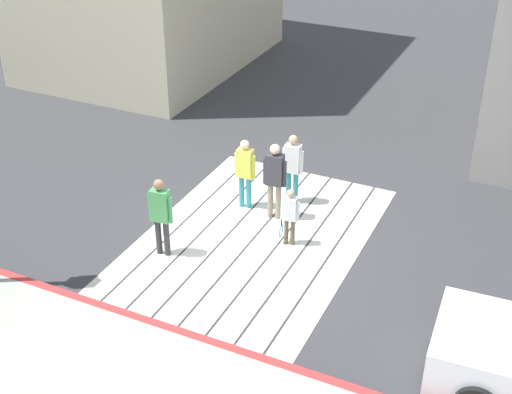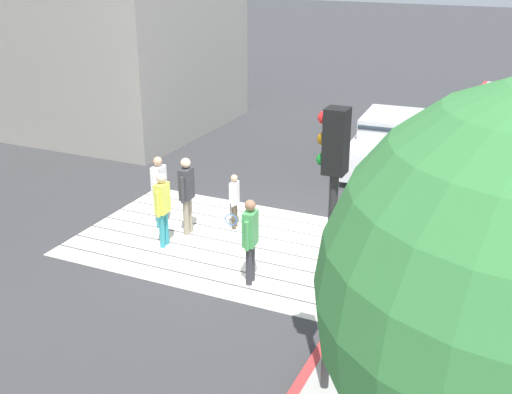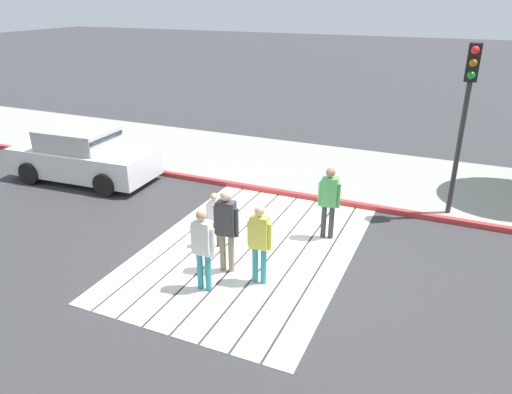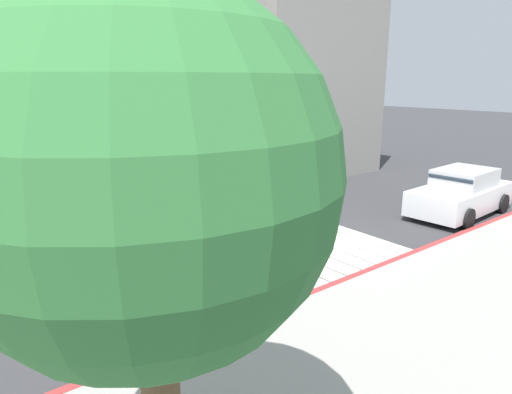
% 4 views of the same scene
% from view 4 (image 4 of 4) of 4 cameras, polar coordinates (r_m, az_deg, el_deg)
% --- Properties ---
extents(ground_plane, '(120.00, 120.00, 0.00)m').
position_cam_4_polar(ground_plane, '(13.26, 3.15, -5.13)').
color(ground_plane, '#38383A').
extents(crosswalk_stripes, '(6.40, 4.35, 0.01)m').
position_cam_4_polar(crosswalk_stripes, '(13.26, 3.15, -5.10)').
color(crosswalk_stripes, silver).
rests_on(crosswalk_stripes, ground).
extents(sidewalk_west, '(4.80, 40.00, 0.12)m').
position_cam_4_polar(sidewalk_west, '(10.07, 25.09, -12.88)').
color(sidewalk_west, '#9E9B93').
rests_on(sidewalk_west, ground).
extents(curb_painted, '(0.16, 40.00, 0.13)m').
position_cam_4_polar(curb_painted, '(11.17, 14.29, -9.12)').
color(curb_painted, '#BC3333').
rests_on(curb_painted, ground).
extents(building_far_south, '(8.00, 7.03, 10.19)m').
position_cam_4_polar(building_far_south, '(23.54, 2.75, 16.13)').
color(building_far_south, gray).
rests_on(building_far_south, ground).
extents(car_parked_near_curb, '(2.17, 4.39, 1.57)m').
position_cam_4_polar(car_parked_near_curb, '(16.79, 24.60, 0.40)').
color(car_parked_near_curb, white).
rests_on(car_parked_near_curb, ground).
extents(traffic_light_corner, '(0.39, 0.28, 4.24)m').
position_cam_4_polar(traffic_light_corner, '(7.38, -1.22, 3.35)').
color(traffic_light_corner, '#2D2D2D').
rests_on(traffic_light_corner, ground).
extents(street_tree, '(3.20, 3.20, 5.32)m').
position_cam_4_polar(street_tree, '(3.89, -13.51, 1.57)').
color(street_tree, brown).
rests_on(street_tree, ground).
extents(pedestrian_adult_lead, '(0.24, 0.49, 1.66)m').
position_cam_4_polar(pedestrian_adult_lead, '(13.37, -2.30, -0.60)').
color(pedestrian_adult_lead, teal).
rests_on(pedestrian_adult_lead, ground).
extents(pedestrian_adult_trailing, '(0.22, 0.49, 1.68)m').
position_cam_4_polar(pedestrian_adult_trailing, '(14.36, -0.99, 0.53)').
color(pedestrian_adult_trailing, teal).
rests_on(pedestrian_adult_trailing, ground).
extents(pedestrian_adult_side, '(0.26, 0.50, 1.72)m').
position_cam_4_polar(pedestrian_adult_side, '(11.17, 1.94, -3.51)').
color(pedestrian_adult_side, '#333338').
rests_on(pedestrian_adult_side, ground).
extents(pedestrian_teen_behind, '(0.26, 0.52, 1.78)m').
position_cam_4_polar(pedestrian_teen_behind, '(13.70, 0.66, 0.10)').
color(pedestrian_teen_behind, gray).
rests_on(pedestrian_teen_behind, ground).
extents(pedestrian_child_with_racket, '(0.28, 0.41, 1.30)m').
position_cam_4_polar(pedestrian_child_with_racket, '(13.62, 5.08, -1.40)').
color(pedestrian_child_with_racket, brown).
rests_on(pedestrian_child_with_racket, ground).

